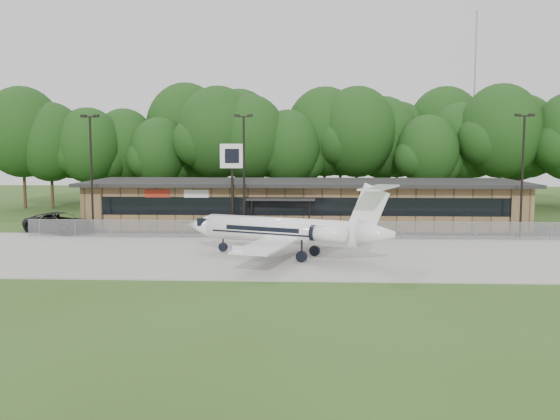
{
  "coord_description": "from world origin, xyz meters",
  "views": [
    {
      "loc": [
        0.45,
        -35.6,
        7.77
      ],
      "look_at": [
        -1.76,
        12.0,
        2.72
      ],
      "focal_mm": 40.0,
      "sensor_mm": 36.0,
      "label": 1
    }
  ],
  "objects_px": {
    "pole_sign": "(232,166)",
    "suv": "(60,223)",
    "business_jet": "(289,232)",
    "terminal": "(304,203)"
  },
  "relations": [
    {
      "from": "suv",
      "to": "terminal",
      "type": "bearing_deg",
      "value": -50.02
    },
    {
      "from": "business_jet",
      "to": "suv",
      "type": "height_order",
      "value": "business_jet"
    },
    {
      "from": "pole_sign",
      "to": "suv",
      "type": "bearing_deg",
      "value": 177.07
    },
    {
      "from": "business_jet",
      "to": "suv",
      "type": "xyz_separation_m",
      "value": [
        -20.5,
        11.39,
        -0.97
      ]
    },
    {
      "from": "business_jet",
      "to": "pole_sign",
      "type": "distance_m",
      "value": 12.51
    },
    {
      "from": "business_jet",
      "to": "pole_sign",
      "type": "xyz_separation_m",
      "value": [
        -5.16,
        10.63,
        4.09
      ]
    },
    {
      "from": "pole_sign",
      "to": "terminal",
      "type": "bearing_deg",
      "value": 49.81
    },
    {
      "from": "business_jet",
      "to": "suv",
      "type": "bearing_deg",
      "value": 172.35
    },
    {
      "from": "terminal",
      "to": "suv",
      "type": "relative_size",
      "value": 6.34
    },
    {
      "from": "terminal",
      "to": "suv",
      "type": "distance_m",
      "value": 22.32
    }
  ]
}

